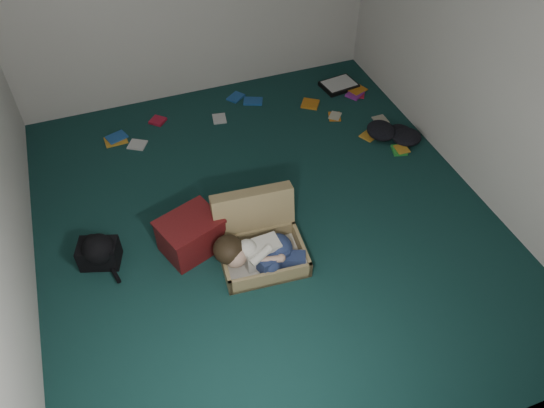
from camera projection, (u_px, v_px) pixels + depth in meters
floor at (266, 220)px, 4.81m from camera, size 4.50×4.50×0.00m
wall_front at (432, 366)px, 2.41m from camera, size 4.50×0.00×4.50m
wall_right at (492, 51)px, 4.37m from camera, size 0.00×4.50×4.50m
suitcase at (259, 239)px, 4.45m from camera, size 0.75×0.73×0.51m
person at (259, 252)px, 4.29m from camera, size 0.75×0.41×0.32m
maroon_bin at (191, 235)px, 4.46m from camera, size 0.60×0.53×0.34m
backpack at (99, 253)px, 4.39m from camera, size 0.48×0.43×0.24m
clothing_pile at (398, 134)px, 5.59m from camera, size 0.52×0.47×0.14m
paper_tray at (339, 85)px, 6.32m from camera, size 0.44×0.35×0.06m
book_scatter at (284, 115)px, 5.92m from camera, size 3.01×1.74×0.02m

